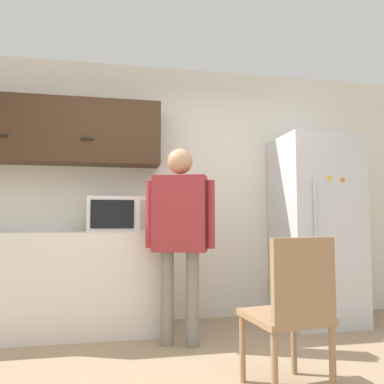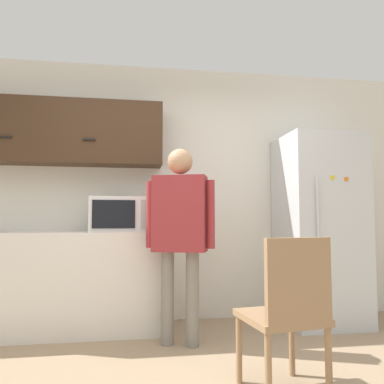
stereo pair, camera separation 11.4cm
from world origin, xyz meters
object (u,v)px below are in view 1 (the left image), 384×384
object	(u,v)px
refrigerator	(315,229)
chair	(292,307)
microwave	(118,214)
person	(180,224)

from	to	relation	value
refrigerator	chair	world-z (taller)	refrigerator
microwave	chair	world-z (taller)	microwave
microwave	refrigerator	bearing A→B (deg)	-0.48
refrigerator	microwave	bearing A→B (deg)	179.52
microwave	person	distance (m)	0.69
microwave	chair	xyz separation A→B (m)	(1.05, -1.47, -0.57)
person	refrigerator	distance (m)	1.56
microwave	refrigerator	distance (m)	2.02
chair	refrigerator	bearing A→B (deg)	-131.97
refrigerator	chair	distance (m)	1.80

